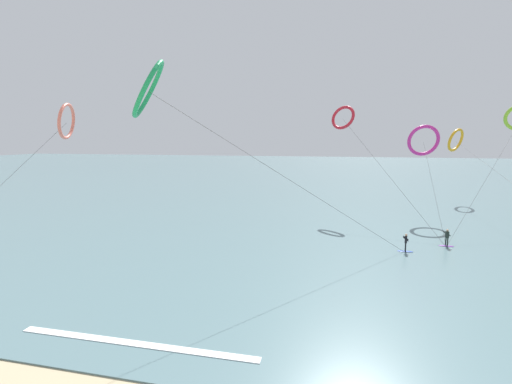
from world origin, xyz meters
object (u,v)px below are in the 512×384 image
object	(u,v)px
surfer_violet	(447,239)
kite_magenta	(424,141)
kite_crimson	(343,118)
kite_coral	(66,121)
surfer_cobalt	(406,244)
kite_emerald	(149,90)
kite_amber	(456,140)

from	to	relation	value
surfer_violet	kite_magenta	distance (m)	17.18
kite_crimson	kite_coral	xyz separation A→B (m)	(-26.96, -20.23, -1.17)
surfer_violet	kite_coral	xyz separation A→B (m)	(-36.92, -5.69, 11.27)
surfer_cobalt	kite_coral	bearing A→B (deg)	-74.78
kite_magenta	kite_coral	xyz separation A→B (m)	(-37.36, -20.10, 1.93)
surfer_cobalt	kite_magenta	bearing A→B (deg)	174.69
kite_crimson	kite_magenta	size ratio (longest dim) A/B	1.04
kite_emerald	kite_coral	xyz separation A→B (m)	(-15.11, 10.73, -1.23)
surfer_violet	kite_coral	world-z (taller)	kite_coral
surfer_violet	kite_amber	bearing A→B (deg)	145.40
surfer_violet	kite_emerald	bearing A→B (deg)	-71.07
kite_magenta	surfer_cobalt	bearing A→B (deg)	65.54
kite_crimson	kite_emerald	xyz separation A→B (m)	(-11.85, -30.96, 0.06)
kite_magenta	kite_coral	size ratio (longest dim) A/B	0.88
kite_crimson	kite_amber	bearing A→B (deg)	69.51
kite_crimson	kite_coral	size ratio (longest dim) A/B	0.92
surfer_violet	kite_emerald	xyz separation A→B (m)	(-21.81, -16.43, 12.50)
surfer_cobalt	kite_amber	size ratio (longest dim) A/B	0.03
surfer_cobalt	kite_amber	bearing A→B (deg)	167.94
surfer_cobalt	kite_coral	world-z (taller)	kite_coral
kite_emerald	kite_magenta	bearing A→B (deg)	118.23
kite_amber	kite_magenta	distance (m)	17.05
surfer_violet	surfer_cobalt	xyz separation A→B (m)	(-4.20, -2.65, 0.00)
kite_emerald	kite_coral	size ratio (longest dim) A/B	1.10
kite_amber	kite_crimson	bearing A→B (deg)	-7.87
kite_coral	kite_magenta	bearing A→B (deg)	99.82
kite_coral	surfer_cobalt	bearing A→B (deg)	76.85
surfer_cobalt	kite_magenta	xyz separation A→B (m)	(4.64, 17.06, 9.34)
kite_magenta	kite_coral	bearing A→B (deg)	19.03
surfer_violet	kite_coral	distance (m)	39.02
kite_amber	kite_emerald	size ratio (longest dim) A/B	2.84
kite_magenta	kite_emerald	distance (m)	38.15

